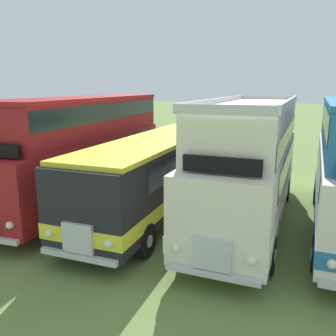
{
  "coord_description": "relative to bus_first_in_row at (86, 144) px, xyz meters",
  "views": [
    {
      "loc": [
        -3.66,
        -12.91,
        4.92
      ],
      "look_at": [
        -8.72,
        0.38,
        1.63
      ],
      "focal_mm": 37.76,
      "sensor_mm": 36.0,
      "label": 1
    }
  ],
  "objects": [
    {
      "name": "bus_second_in_row",
      "position": [
        3.54,
        -0.34,
        -0.72
      ],
      "size": [
        2.62,
        10.98,
        2.99
      ],
      "color": "black",
      "rests_on": "ground"
    },
    {
      "name": "bus_third_in_row",
      "position": [
        7.08,
        -0.23,
        -0.12
      ],
      "size": [
        2.72,
        10.35,
        4.52
      ],
      "color": "silver",
      "rests_on": "ground"
    },
    {
      "name": "bus_first_in_row",
      "position": [
        0.0,
        0.0,
        0.0
      ],
      "size": [
        3.19,
        11.61,
        4.49
      ],
      "color": "maroon",
      "rests_on": "ground"
    }
  ]
}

